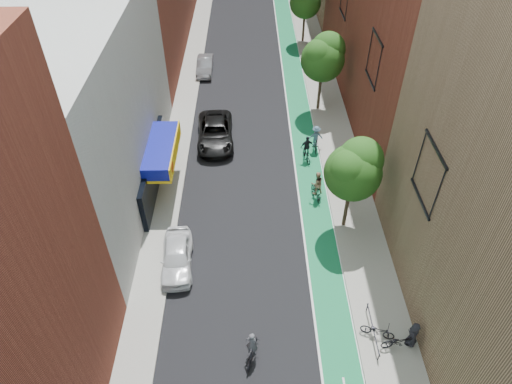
{
  "coord_description": "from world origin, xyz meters",
  "views": [
    {
      "loc": [
        -0.31,
        -10.21,
        21.01
      ],
      "look_at": [
        0.05,
        11.64,
        1.5
      ],
      "focal_mm": 32.0,
      "sensor_mm": 36.0,
      "label": 1
    }
  ],
  "objects_px": {
    "parked_car_silver": "(205,66)",
    "pedestrian": "(413,334)",
    "cyclist_lane_far": "(316,140)",
    "cyclist_lead": "(252,350)",
    "parked_car_white": "(177,257)",
    "cyclist_lane_mid": "(307,151)",
    "parked_car_black": "(215,133)",
    "cyclist_lane_near": "(316,187)"
  },
  "relations": [
    {
      "from": "pedestrian",
      "to": "cyclist_lead",
      "type": "bearing_deg",
      "value": -67.93
    },
    {
      "from": "cyclist_lead",
      "to": "cyclist_lane_near",
      "type": "xyz_separation_m",
      "value": [
        4.45,
        11.62,
        0.26
      ]
    },
    {
      "from": "cyclist_lane_mid",
      "to": "cyclist_lane_far",
      "type": "height_order",
      "value": "cyclist_lane_far"
    },
    {
      "from": "parked_car_black",
      "to": "cyclist_lead",
      "type": "bearing_deg",
      "value": -84.78
    },
    {
      "from": "cyclist_lead",
      "to": "cyclist_lane_mid",
      "type": "height_order",
      "value": "cyclist_lane_mid"
    },
    {
      "from": "parked_car_white",
      "to": "parked_car_silver",
      "type": "height_order",
      "value": "parked_car_white"
    },
    {
      "from": "parked_car_black",
      "to": "cyclist_lead",
      "type": "height_order",
      "value": "cyclist_lead"
    },
    {
      "from": "parked_car_white",
      "to": "cyclist_lane_far",
      "type": "distance_m",
      "value": 14.61
    },
    {
      "from": "parked_car_black",
      "to": "cyclist_lane_far",
      "type": "distance_m",
      "value": 7.79
    },
    {
      "from": "parked_car_white",
      "to": "parked_car_silver",
      "type": "bearing_deg",
      "value": 86.06
    },
    {
      "from": "cyclist_lead",
      "to": "pedestrian",
      "type": "relative_size",
      "value": 1.23
    },
    {
      "from": "parked_car_silver",
      "to": "cyclist_lane_mid",
      "type": "bearing_deg",
      "value": -58.72
    },
    {
      "from": "parked_car_black",
      "to": "pedestrian",
      "type": "relative_size",
      "value": 3.69
    },
    {
      "from": "cyclist_lead",
      "to": "cyclist_lane_far",
      "type": "height_order",
      "value": "cyclist_lane_far"
    },
    {
      "from": "cyclist_lane_near",
      "to": "cyclist_lane_far",
      "type": "height_order",
      "value": "cyclist_lane_near"
    },
    {
      "from": "cyclist_lane_near",
      "to": "cyclist_lane_mid",
      "type": "relative_size",
      "value": 1.05
    },
    {
      "from": "parked_car_white",
      "to": "parked_car_black",
      "type": "height_order",
      "value": "parked_car_black"
    },
    {
      "from": "cyclist_lane_mid",
      "to": "pedestrian",
      "type": "bearing_deg",
      "value": 90.98
    },
    {
      "from": "parked_car_white",
      "to": "cyclist_lead",
      "type": "height_order",
      "value": "cyclist_lead"
    },
    {
      "from": "parked_car_silver",
      "to": "cyclist_lead",
      "type": "distance_m",
      "value": 30.29
    },
    {
      "from": "parked_car_silver",
      "to": "cyclist_lead",
      "type": "relative_size",
      "value": 2.14
    },
    {
      "from": "cyclist_lane_mid",
      "to": "pedestrian",
      "type": "height_order",
      "value": "cyclist_lane_mid"
    },
    {
      "from": "cyclist_lane_far",
      "to": "pedestrian",
      "type": "relative_size",
      "value": 1.26
    },
    {
      "from": "parked_car_black",
      "to": "pedestrian",
      "type": "height_order",
      "value": "pedestrian"
    },
    {
      "from": "parked_car_black",
      "to": "pedestrian",
      "type": "xyz_separation_m",
      "value": [
        10.6,
        -17.74,
        0.13
      ]
    },
    {
      "from": "parked_car_white",
      "to": "parked_car_black",
      "type": "distance_m",
      "value": 12.53
    },
    {
      "from": "pedestrian",
      "to": "parked_car_black",
      "type": "bearing_deg",
      "value": -131.15
    },
    {
      "from": "parked_car_silver",
      "to": "cyclist_lane_near",
      "type": "xyz_separation_m",
      "value": [
        8.73,
        -18.37,
        0.22
      ]
    },
    {
      "from": "cyclist_lane_near",
      "to": "cyclist_lane_mid",
      "type": "distance_m",
      "value": 4.23
    },
    {
      "from": "parked_car_white",
      "to": "cyclist_lane_mid",
      "type": "height_order",
      "value": "cyclist_lane_mid"
    },
    {
      "from": "parked_car_white",
      "to": "pedestrian",
      "type": "height_order",
      "value": "pedestrian"
    },
    {
      "from": "cyclist_lead",
      "to": "cyclist_lane_near",
      "type": "relative_size",
      "value": 0.93
    },
    {
      "from": "parked_car_white",
      "to": "cyclist_lane_near",
      "type": "xyz_separation_m",
      "value": [
        8.73,
        5.74,
        0.17
      ]
    },
    {
      "from": "cyclist_lane_near",
      "to": "pedestrian",
      "type": "bearing_deg",
      "value": 92.6
    },
    {
      "from": "cyclist_lane_mid",
      "to": "pedestrian",
      "type": "xyz_separation_m",
      "value": [
        3.7,
        -15.28,
        0.17
      ]
    },
    {
      "from": "parked_car_white",
      "to": "cyclist_lane_far",
      "type": "relative_size",
      "value": 2.16
    },
    {
      "from": "parked_car_white",
      "to": "parked_car_silver",
      "type": "relative_size",
      "value": 1.03
    },
    {
      "from": "parked_car_white",
      "to": "cyclist_lane_far",
      "type": "bearing_deg",
      "value": 46.54
    },
    {
      "from": "parked_car_silver",
      "to": "pedestrian",
      "type": "bearing_deg",
      "value": -67.2
    },
    {
      "from": "parked_car_black",
      "to": "cyclist_lane_near",
      "type": "distance_m",
      "value": 9.77
    },
    {
      "from": "cyclist_lane_far",
      "to": "cyclist_lead",
      "type": "bearing_deg",
      "value": 72.16
    },
    {
      "from": "parked_car_black",
      "to": "pedestrian",
      "type": "distance_m",
      "value": 20.67
    }
  ]
}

